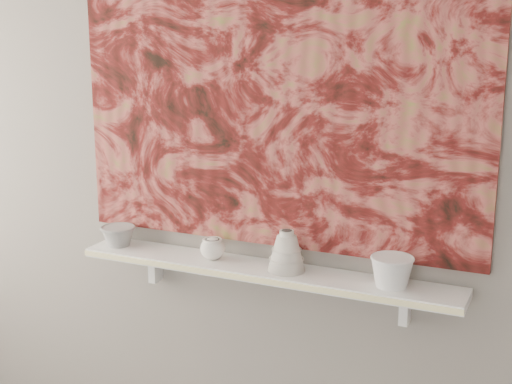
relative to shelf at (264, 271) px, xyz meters
The scene contains 11 objects.
wall_back 0.45m from the shelf, 90.00° to the left, with size 3.60×3.60×0.00m, color gray.
shelf is the anchor object (origin of this frame).
shelf_stripe 0.09m from the shelf, 90.00° to the right, with size 1.40×0.01×0.02m, color #FBF1A7.
bracket_left 0.50m from the shelf, behind, with size 0.03×0.06×0.12m, color white.
bracket_right 0.50m from the shelf, ahead, with size 0.03×0.06×0.12m, color white.
painting 0.63m from the shelf, 90.00° to the left, with size 1.50×0.03×1.10m, color #5D1614.
house_motif 0.55m from the shelf, ahead, with size 0.09×0.00×0.08m, color black.
bowl_grey 0.61m from the shelf, behind, with size 0.14×0.14×0.08m, color gray, non-canonical shape.
cup_cream 0.21m from the shelf, behind, with size 0.09×0.09×0.08m, color white, non-canonical shape.
bell_vessel 0.12m from the shelf, ahead, with size 0.13×0.13×0.14m, color beige, non-canonical shape.
bowl_white 0.46m from the shelf, ahead, with size 0.14×0.14×0.10m, color silver, non-canonical shape.
Camera 1 is at (0.95, -0.67, 1.77)m, focal length 50.00 mm.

